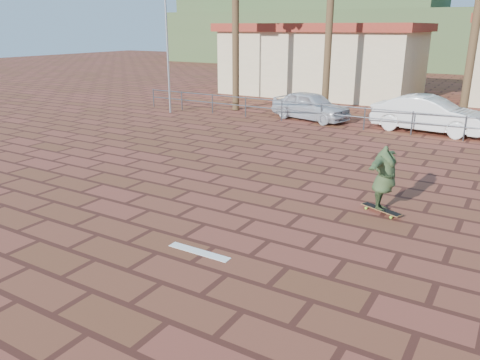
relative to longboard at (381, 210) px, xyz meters
name	(u,v)px	position (x,y,z in m)	size (l,w,h in m)	color
ground	(205,224)	(-3.26, -2.78, -0.09)	(120.00, 120.00, 0.00)	brown
paint_stripe	(199,252)	(-2.56, -3.98, -0.08)	(1.40, 0.22, 0.01)	white
guardrail	(365,115)	(-3.26, 9.22, 0.59)	(24.06, 0.06, 1.00)	#47494F
flagpole	(168,19)	(-13.14, 8.22, 4.55)	(1.30, 0.10, 8.00)	gray
building_west	(323,59)	(-9.26, 19.22, 2.20)	(12.60, 7.60, 4.50)	beige
hill_front	(472,39)	(-3.26, 47.22, 2.91)	(70.00, 18.00, 6.00)	#384C28
hill_back	(306,29)	(-25.26, 53.22, 3.91)	(35.00, 14.00, 8.00)	#384C28
longboard	(381,210)	(0.00, 0.00, 0.00)	(1.07, 0.62, 0.10)	olive
skateboarder	(384,178)	(0.00, 0.00, 0.80)	(1.93, 0.52, 1.57)	#344625
car_silver	(311,106)	(-6.21, 10.22, 0.59)	(1.60, 3.97, 1.35)	silver
car_white	(429,114)	(-0.82, 10.22, 0.68)	(1.61, 4.62, 1.52)	silver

